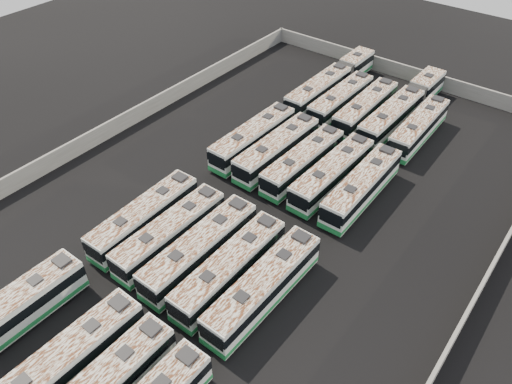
% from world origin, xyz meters
% --- Properties ---
extents(ground, '(140.00, 140.00, 0.00)m').
position_xyz_m(ground, '(0.00, 0.00, 0.00)').
color(ground, black).
rests_on(ground, ground).
extents(perimeter_wall, '(45.20, 73.20, 2.20)m').
position_xyz_m(perimeter_wall, '(0.00, 0.00, 1.10)').
color(perimeter_wall, '#65635E').
rests_on(perimeter_wall, ground).
extents(bus_front_far_left, '(2.79, 12.86, 3.62)m').
position_xyz_m(bus_front_far_left, '(-6.39, -23.29, 1.85)').
color(bus_front_far_left, silver).
rests_on(bus_front_far_left, ground).
extents(bus_front_center, '(3.01, 13.08, 3.67)m').
position_xyz_m(bus_front_center, '(0.74, -23.32, 1.88)').
color(bus_front_center, silver).
rests_on(bus_front_center, ground).
extents(bus_midfront_far_left, '(2.95, 12.60, 3.54)m').
position_xyz_m(bus_midfront_far_left, '(-6.38, -8.95, 1.81)').
color(bus_midfront_far_left, silver).
rests_on(bus_midfront_far_left, ground).
extents(bus_midfront_left, '(2.74, 12.54, 3.53)m').
position_xyz_m(bus_midfront_left, '(-2.85, -8.98, 1.80)').
color(bus_midfront_left, silver).
rests_on(bus_midfront_left, ground).
extents(bus_midfront_center, '(2.79, 13.06, 3.68)m').
position_xyz_m(bus_midfront_center, '(0.79, -8.84, 1.88)').
color(bus_midfront_center, silver).
rests_on(bus_midfront_center, ground).
extents(bus_midfront_right, '(2.78, 12.82, 3.61)m').
position_xyz_m(bus_midfront_right, '(4.36, -8.92, 1.85)').
color(bus_midfront_right, silver).
rests_on(bus_midfront_right, ground).
extents(bus_midfront_far_right, '(2.87, 13.04, 3.67)m').
position_xyz_m(bus_midfront_far_right, '(7.93, -8.80, 1.88)').
color(bus_midfront_far_right, silver).
rests_on(bus_midfront_far_right, ground).
extents(bus_midback_far_left, '(2.93, 13.00, 3.66)m').
position_xyz_m(bus_midback_far_left, '(-6.41, 8.22, 1.87)').
color(bus_midback_far_left, silver).
rests_on(bus_midback_far_left, ground).
extents(bus_midback_left, '(2.99, 12.94, 3.63)m').
position_xyz_m(bus_midback_left, '(-2.84, 8.04, 1.86)').
color(bus_midback_left, silver).
rests_on(bus_midback_left, ground).
extents(bus_midback_center, '(2.96, 12.55, 3.52)m').
position_xyz_m(bus_midback_center, '(0.78, 7.95, 1.80)').
color(bus_midback_center, silver).
rests_on(bus_midback_center, ground).
extents(bus_midback_right, '(3.02, 12.92, 3.62)m').
position_xyz_m(bus_midback_right, '(4.45, 8.04, 1.85)').
color(bus_midback_right, silver).
rests_on(bus_midback_right, ground).
extents(bus_midback_far_right, '(2.87, 12.92, 3.63)m').
position_xyz_m(bus_midback_far_right, '(8.05, 7.98, 1.86)').
color(bus_midback_far_right, silver).
rests_on(bus_midback_far_right, ground).
extents(bus_back_far_left, '(2.76, 19.67, 3.57)m').
position_xyz_m(bus_back_far_left, '(-6.39, 25.92, 1.82)').
color(bus_back_far_left, silver).
rests_on(bus_back_far_left, ground).
extents(bus_back_left, '(2.78, 12.50, 3.51)m').
position_xyz_m(bus_back_left, '(-2.81, 22.31, 1.80)').
color(bus_back_left, silver).
rests_on(bus_back_left, ground).
extents(bus_back_center, '(2.82, 12.78, 3.60)m').
position_xyz_m(bus_back_center, '(0.80, 22.33, 1.84)').
color(bus_back_center, silver).
rests_on(bus_back_center, ground).
extents(bus_back_right, '(3.04, 20.03, 3.63)m').
position_xyz_m(bus_back_right, '(4.45, 25.72, 1.85)').
color(bus_back_right, silver).
rests_on(bus_back_right, ground).
extents(bus_back_far_right, '(2.81, 12.49, 3.51)m').
position_xyz_m(bus_back_far_right, '(8.06, 22.32, 1.80)').
color(bus_back_far_right, silver).
rests_on(bus_back_far_right, ground).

